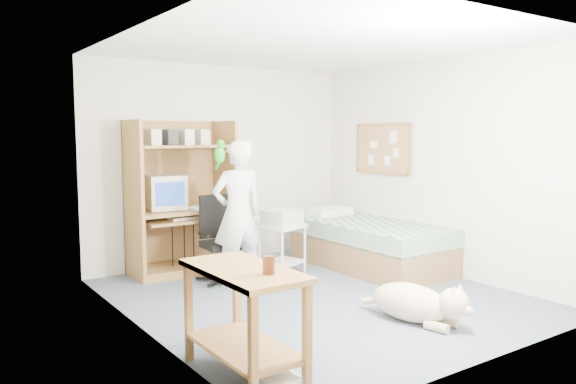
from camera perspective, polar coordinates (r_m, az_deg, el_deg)
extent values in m
plane|color=#414B59|center=(5.81, 2.91, -10.52)|extent=(4.00, 4.00, 0.00)
cube|color=silver|center=(7.27, -6.72, 2.79)|extent=(3.60, 0.02, 2.50)
cube|color=silver|center=(6.83, 15.02, 2.43)|extent=(0.02, 4.00, 2.50)
cube|color=silver|center=(4.71, -14.63, 0.91)|extent=(0.02, 4.00, 2.50)
cube|color=white|center=(5.63, 3.05, 14.65)|extent=(3.60, 4.00, 0.02)
cube|color=brown|center=(6.51, -15.42, -0.85)|extent=(0.04, 0.60, 1.80)
cube|color=brown|center=(6.98, -6.40, -0.22)|extent=(0.04, 0.60, 1.80)
cube|color=brown|center=(6.99, -11.72, -0.30)|extent=(1.20, 0.02, 1.80)
cube|color=brown|center=(6.74, -10.72, -1.88)|extent=(1.12, 0.60, 0.04)
cube|color=brown|center=(6.68, -10.43, -2.80)|extent=(1.00, 0.50, 0.03)
cube|color=brown|center=(6.68, -10.85, 4.59)|extent=(1.12, 0.55, 0.03)
cube|color=brown|center=(6.87, -10.61, -7.59)|extent=(1.12, 0.60, 0.10)
cube|color=brown|center=(7.03, 8.37, -6.15)|extent=(1.00, 2.00, 0.36)
cube|color=teal|center=(6.97, 8.40, -3.90)|extent=(1.02, 2.02, 0.20)
cube|color=white|center=(7.55, 4.26, -2.02)|extent=(0.55, 0.35, 0.12)
cube|color=brown|center=(3.82, -4.54, -7.98)|extent=(0.50, 1.00, 0.04)
cube|color=brown|center=(3.47, -3.57, -16.04)|extent=(0.05, 0.05, 0.70)
cube|color=brown|center=(3.68, 1.95, -14.73)|extent=(0.05, 0.05, 0.70)
cube|color=brown|center=(4.22, -10.05, -12.06)|extent=(0.05, 0.05, 0.70)
cube|color=brown|center=(4.39, -5.22, -11.26)|extent=(0.05, 0.05, 0.70)
cube|color=brown|center=(3.98, -4.48, -15.41)|extent=(0.46, 0.92, 0.03)
cube|color=#906240|center=(7.42, 9.62, 4.36)|extent=(0.03, 0.90, 0.60)
cube|color=brown|center=(7.42, 9.64, 6.75)|extent=(0.04, 0.94, 0.04)
cube|color=brown|center=(7.43, 9.56, 1.97)|extent=(0.04, 0.94, 0.04)
cylinder|color=black|center=(6.37, -6.58, -8.73)|extent=(0.53, 0.53, 0.05)
cylinder|color=black|center=(6.33, -6.60, -7.25)|extent=(0.05, 0.05, 0.36)
cube|color=black|center=(6.28, -6.62, -5.35)|extent=(0.44, 0.44, 0.07)
cube|color=black|center=(6.42, -7.41, -2.46)|extent=(0.38, 0.08, 0.49)
cube|color=black|center=(6.17, -8.53, -4.32)|extent=(0.05, 0.27, 0.04)
cube|color=black|center=(6.35, -4.80, -3.98)|extent=(0.05, 0.27, 0.04)
imported|color=silver|center=(6.03, -5.12, -2.25)|extent=(0.60, 0.42, 1.58)
ellipsoid|color=#127F1A|center=(5.89, -6.97, 3.77)|extent=(0.12, 0.12, 0.19)
sphere|color=#127F1A|center=(5.86, -6.84, 4.89)|extent=(0.08, 0.08, 0.08)
cone|color=red|center=(5.82, -6.68, 4.89)|extent=(0.03, 0.04, 0.03)
cylinder|color=#127F1A|center=(5.94, -7.13, 2.75)|extent=(0.04, 0.13, 0.11)
ellipsoid|color=tan|center=(5.16, 12.30, -10.90)|extent=(0.50, 0.79, 0.33)
sphere|color=tan|center=(4.95, 16.51, -10.74)|extent=(0.25, 0.25, 0.25)
cone|color=tan|center=(4.85, 16.44, -9.67)|extent=(0.07, 0.07, 0.09)
cone|color=tan|center=(4.96, 17.09, -9.35)|extent=(0.07, 0.07, 0.09)
ellipsoid|color=tan|center=(4.92, 17.60, -11.39)|extent=(0.11, 0.15, 0.08)
cylinder|color=tan|center=(5.37, 8.62, -10.82)|extent=(0.11, 0.24, 0.12)
cube|color=silver|center=(6.53, -0.59, -3.51)|extent=(0.59, 0.53, 0.04)
cube|color=silver|center=(6.61, -0.59, -7.14)|extent=(0.54, 0.48, 0.03)
cylinder|color=silver|center=(6.33, -1.37, -6.46)|extent=(0.03, 0.03, 0.57)
cylinder|color=silver|center=(6.57, 1.82, -5.99)|extent=(0.03, 0.03, 0.57)
cylinder|color=silver|center=(6.60, -2.98, -5.94)|extent=(0.03, 0.03, 0.57)
cylinder|color=silver|center=(6.84, 0.13, -5.52)|extent=(0.03, 0.03, 0.57)
cube|color=#ADADA8|center=(6.51, -0.59, -2.56)|extent=(0.50, 0.43, 0.18)
cube|color=beige|center=(6.69, -12.34, 0.00)|extent=(0.48, 0.50, 0.40)
cube|color=navy|center=(6.48, -11.89, -0.18)|extent=(0.33, 0.07, 0.27)
cube|color=beige|center=(6.65, -10.19, -2.59)|extent=(0.46, 0.21, 0.03)
cylinder|color=gold|center=(6.83, -8.03, -1.06)|extent=(0.08, 0.08, 0.12)
cylinder|color=#401D0A|center=(3.63, -1.97, -7.41)|extent=(0.08, 0.08, 0.12)
cube|color=white|center=(3.79, -0.83, -18.97)|extent=(0.27, 0.22, 0.10)
cube|color=#A6A7A2|center=(4.03, -1.67, -17.60)|extent=(0.23, 0.26, 0.08)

